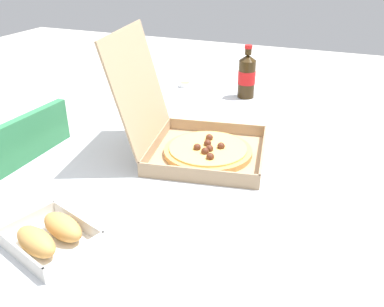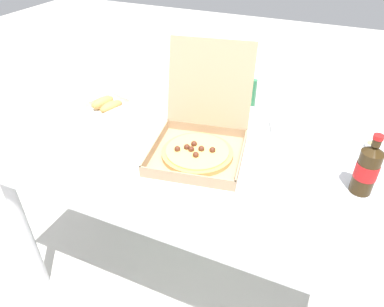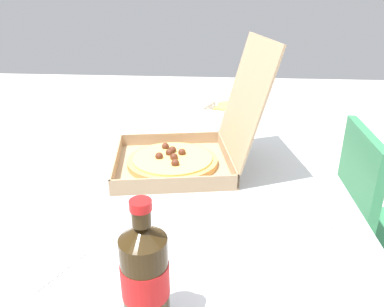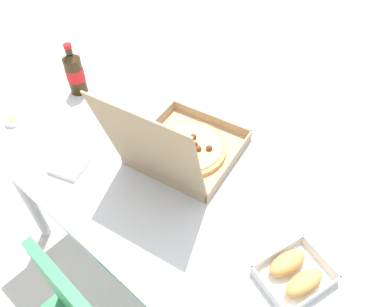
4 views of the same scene
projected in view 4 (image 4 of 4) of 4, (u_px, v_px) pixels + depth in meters
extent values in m
plane|color=beige|center=(187.00, 257.00, 1.86)|extent=(10.00, 10.00, 0.00)
cube|color=silver|center=(185.00, 163.00, 1.32)|extent=(1.46, 0.90, 0.03)
cylinder|color=#B7B7BC|center=(369.00, 249.00, 1.50)|extent=(0.05, 0.05, 0.71)
cylinder|color=#B7B7BC|center=(144.00, 110.00, 2.08)|extent=(0.05, 0.05, 0.71)
cylinder|color=#B7B7BC|center=(25.00, 192.00, 1.69)|extent=(0.05, 0.05, 0.71)
cube|color=tan|center=(188.00, 150.00, 1.34)|extent=(0.40, 0.40, 0.01)
cube|color=tan|center=(211.00, 119.00, 1.42)|extent=(0.34, 0.07, 0.04)
cube|color=tan|center=(231.00, 164.00, 1.26)|extent=(0.07, 0.34, 0.04)
cube|color=tan|center=(150.00, 129.00, 1.38)|extent=(0.07, 0.34, 0.04)
cube|color=tan|center=(162.00, 177.00, 1.22)|extent=(0.34, 0.07, 0.04)
cube|color=tan|center=(149.00, 148.00, 1.06)|extent=(0.36, 0.15, 0.33)
cylinder|color=tan|center=(188.00, 148.00, 1.33)|extent=(0.28, 0.28, 0.02)
cylinder|color=#EAC666|center=(188.00, 146.00, 1.32)|extent=(0.24, 0.24, 0.01)
sphere|color=#562819|center=(193.00, 137.00, 1.34)|extent=(0.02, 0.02, 0.02)
sphere|color=#562819|center=(184.00, 143.00, 1.32)|extent=(0.02, 0.02, 0.02)
sphere|color=#562819|center=(189.00, 152.00, 1.29)|extent=(0.02, 0.02, 0.02)
sphere|color=#562819|center=(198.00, 149.00, 1.30)|extent=(0.02, 0.02, 0.02)
sphere|color=#562819|center=(209.00, 148.00, 1.30)|extent=(0.02, 0.02, 0.02)
sphere|color=#562819|center=(194.00, 144.00, 1.31)|extent=(0.02, 0.02, 0.02)
sphere|color=#562819|center=(174.00, 139.00, 1.33)|extent=(0.02, 0.02, 0.02)
cube|color=white|center=(293.00, 277.00, 1.01)|extent=(0.20, 0.23, 0.00)
cube|color=silver|center=(320.00, 258.00, 1.03)|extent=(0.14, 0.05, 0.03)
cube|color=silver|center=(268.00, 292.00, 0.97)|extent=(0.14, 0.05, 0.03)
cube|color=silver|center=(314.00, 297.00, 0.96)|extent=(0.06, 0.18, 0.03)
cube|color=silver|center=(277.00, 253.00, 1.04)|extent=(0.06, 0.18, 0.03)
ellipsoid|color=tan|center=(304.00, 283.00, 0.97)|extent=(0.09, 0.13, 0.05)
ellipsoid|color=tan|center=(287.00, 263.00, 1.01)|extent=(0.09, 0.13, 0.05)
cylinder|color=#33230F|center=(76.00, 75.00, 1.52)|extent=(0.07, 0.07, 0.16)
cone|color=#33230F|center=(71.00, 56.00, 1.45)|extent=(0.07, 0.07, 0.02)
cylinder|color=#33230F|center=(69.00, 50.00, 1.44)|extent=(0.03, 0.03, 0.02)
cylinder|color=red|center=(68.00, 46.00, 1.42)|extent=(0.03, 0.03, 0.01)
cylinder|color=red|center=(76.00, 74.00, 1.52)|extent=(0.07, 0.07, 0.06)
cube|color=white|center=(146.00, 80.00, 1.63)|extent=(0.25, 0.22, 0.00)
cube|color=white|center=(69.00, 165.00, 1.28)|extent=(0.14, 0.14, 0.02)
cylinder|color=white|center=(12.00, 122.00, 1.43)|extent=(0.06, 0.06, 0.02)
cylinder|color=#DBBC66|center=(11.00, 120.00, 1.43)|extent=(0.05, 0.05, 0.01)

